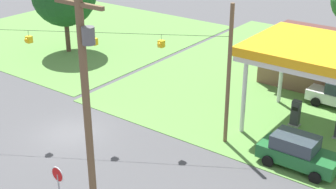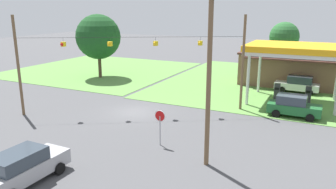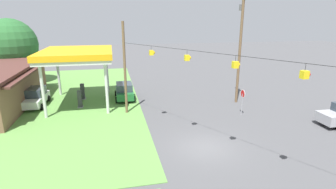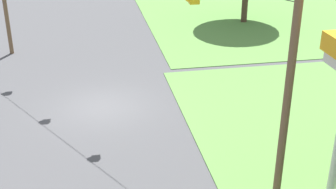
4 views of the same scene
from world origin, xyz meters
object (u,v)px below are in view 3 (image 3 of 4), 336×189
at_px(utility_pole_main, 240,42).
at_px(tree_far_back, 10,45).
at_px(car_at_pumps_front, 124,91).
at_px(gas_station_canopy, 77,55).
at_px(fuel_pump_far, 83,92).
at_px(car_at_pumps_rear, 35,97).
at_px(gas_station_store, 1,88).
at_px(stop_sign_roadside, 243,97).
at_px(fuel_pump_near, 80,100).

height_order(utility_pole_main, tree_far_back, utility_pole_main).
bearing_deg(car_at_pumps_front, gas_station_canopy, 96.92).
height_order(gas_station_canopy, fuel_pump_far, gas_station_canopy).
height_order(car_at_pumps_rear, utility_pole_main, utility_pole_main).
distance_m(gas_station_store, fuel_pump_far, 8.04).
xyz_separation_m(car_at_pumps_rear, utility_pole_main, (-3.21, -21.14, 5.53)).
height_order(gas_station_canopy, car_at_pumps_rear, gas_station_canopy).
height_order(stop_sign_roadside, tree_far_back, tree_far_back).
bearing_deg(car_at_pumps_rear, fuel_pump_far, 107.85).
xyz_separation_m(utility_pole_main, tree_far_back, (14.11, 26.33, -1.04)).
bearing_deg(fuel_pump_far, utility_pole_main, -105.39).
relative_size(gas_station_canopy, car_at_pumps_front, 2.08).
height_order(gas_station_store, fuel_pump_far, gas_station_store).
relative_size(fuel_pump_far, tree_far_back, 0.20).
bearing_deg(stop_sign_roadside, gas_station_store, -108.32).
bearing_deg(fuel_pump_far, stop_sign_roadside, -118.99).
bearing_deg(stop_sign_roadside, tree_far_back, -125.73).
xyz_separation_m(gas_station_canopy, fuel_pump_near, (-1.46, -0.00, -4.38)).
height_order(gas_station_canopy, tree_far_back, tree_far_back).
distance_m(fuel_pump_near, tree_far_back, 16.52).
bearing_deg(car_at_pumps_rear, utility_pole_main, 83.02).
bearing_deg(fuel_pump_far, car_at_pumps_front, -100.95).
xyz_separation_m(gas_station_store, stop_sign_roadside, (-7.65, -23.10, -0.20)).
relative_size(gas_station_canopy, fuel_pump_near, 5.08).
height_order(fuel_pump_near, fuel_pump_far, same).
relative_size(stop_sign_roadside, utility_pole_main, 0.21).
xyz_separation_m(gas_station_canopy, fuel_pump_far, (1.46, -0.00, -4.38)).
relative_size(fuel_pump_near, car_at_pumps_rear, 0.38).
distance_m(stop_sign_roadside, tree_far_back, 30.99).
bearing_deg(gas_station_canopy, stop_sign_roadside, -114.60).
bearing_deg(stop_sign_roadside, gas_station_canopy, -114.60).
height_order(fuel_pump_far, car_at_pumps_front, car_at_pumps_front).
relative_size(car_at_pumps_rear, stop_sign_roadside, 1.88).
bearing_deg(fuel_pump_near, gas_station_store, 74.74).
bearing_deg(tree_far_back, stop_sign_roadside, -125.73).
height_order(gas_station_store, stop_sign_roadside, gas_station_store).
xyz_separation_m(fuel_pump_near, car_at_pumps_front, (2.03, -4.62, 0.10)).
bearing_deg(gas_station_store, stop_sign_roadside, -108.32).
distance_m(fuel_pump_near, car_at_pumps_rear, 4.88).
relative_size(car_at_pumps_rear, utility_pole_main, 0.40).
relative_size(fuel_pump_far, car_at_pumps_rear, 0.38).
relative_size(gas_station_canopy, car_at_pumps_rear, 1.95).
bearing_deg(tree_far_back, gas_station_store, -169.66).
bearing_deg(tree_far_back, utility_pole_main, -118.19).
xyz_separation_m(gas_station_canopy, tree_far_back, (11.02, 9.80, 0.22)).
xyz_separation_m(fuel_pump_near, fuel_pump_far, (2.92, 0.00, 0.00)).
xyz_separation_m(gas_station_store, car_at_pumps_front, (-0.13, -12.53, -1.05)).
bearing_deg(fuel_pump_far, tree_far_back, 45.71).
bearing_deg(fuel_pump_far, car_at_pumps_rear, 106.20).
bearing_deg(tree_far_back, fuel_pump_near, -141.87).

